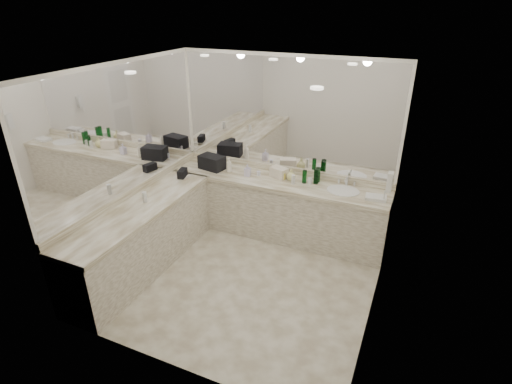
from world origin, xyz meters
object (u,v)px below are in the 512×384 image
at_px(black_toiletry_bag, 212,162).
at_px(cream_cosmetic_case, 279,172).
at_px(soap_bottle_b, 248,170).
at_px(soap_bottle_c, 291,175).
at_px(sink, 343,191).
at_px(hand_towel, 376,198).
at_px(soap_bottle_a, 229,165).
at_px(wall_phone, 390,182).

distance_m(black_toiletry_bag, cream_cosmetic_case, 1.05).
height_order(soap_bottle_b, soap_bottle_c, soap_bottle_b).
xyz_separation_m(soap_bottle_b, soap_bottle_c, (0.63, 0.11, -0.00)).
height_order(sink, cream_cosmetic_case, cream_cosmetic_case).
distance_m(soap_bottle_b, soap_bottle_c, 0.64).
xyz_separation_m(black_toiletry_bag, hand_towel, (2.45, -0.06, -0.09)).
bearing_deg(soap_bottle_a, wall_phone, -11.56).
relative_size(wall_phone, cream_cosmetic_case, 0.97).
distance_m(sink, soap_bottle_b, 1.40).
bearing_deg(soap_bottle_a, sink, 0.85).
height_order(sink, black_toiletry_bag, black_toiletry_bag).
bearing_deg(black_toiletry_bag, soap_bottle_b, -3.56).
distance_m(black_toiletry_bag, soap_bottle_a, 0.30).
bearing_deg(soap_bottle_b, sink, 2.21).
relative_size(soap_bottle_b, soap_bottle_c, 1.06).
bearing_deg(wall_phone, soap_bottle_a, 168.44).
bearing_deg(soap_bottle_c, soap_bottle_a, -175.09).
relative_size(hand_towel, soap_bottle_c, 1.55).
bearing_deg(hand_towel, soap_bottle_a, 178.78).
bearing_deg(wall_phone, sink, 140.43).
height_order(hand_towel, soap_bottle_c, soap_bottle_c).
height_order(soap_bottle_a, soap_bottle_c, soap_bottle_a).
height_order(soap_bottle_a, soap_bottle_b, soap_bottle_a).
bearing_deg(soap_bottle_a, black_toiletry_bag, 178.14).
distance_m(soap_bottle_a, soap_bottle_b, 0.32).
relative_size(cream_cosmetic_case, soap_bottle_a, 1.12).
height_order(wall_phone, soap_bottle_c, wall_phone).
bearing_deg(cream_cosmetic_case, black_toiletry_bag, -152.66).
bearing_deg(soap_bottle_a, hand_towel, -1.22).
distance_m(cream_cosmetic_case, soap_bottle_b, 0.46).
bearing_deg(cream_cosmetic_case, soap_bottle_a, -149.65).
relative_size(sink, black_toiletry_bag, 1.17).
xyz_separation_m(sink, soap_bottle_a, (-1.71, -0.03, 0.12)).
bearing_deg(soap_bottle_c, hand_towel, -6.04).
xyz_separation_m(wall_phone, black_toiletry_bag, (-2.62, 0.48, -0.34)).
relative_size(black_toiletry_bag, soap_bottle_b, 2.07).
relative_size(sink, soap_bottle_c, 2.56).
relative_size(sink, hand_towel, 1.65).
bearing_deg(black_toiletry_bag, hand_towel, -1.30).
height_order(cream_cosmetic_case, hand_towel, cream_cosmetic_case).
relative_size(black_toiletry_bag, cream_cosmetic_case, 1.52).
xyz_separation_m(hand_towel, soap_bottle_a, (-2.16, 0.05, 0.09)).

